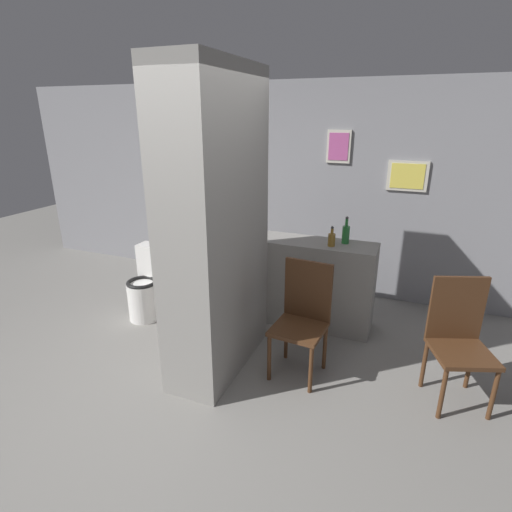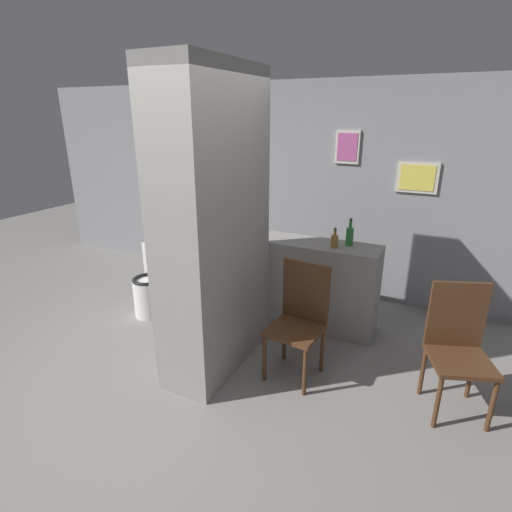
% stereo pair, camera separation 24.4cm
% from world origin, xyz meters
% --- Properties ---
extents(ground_plane, '(14.00, 14.00, 0.00)m').
position_xyz_m(ground_plane, '(0.00, 0.00, 0.00)').
color(ground_plane, gray).
extents(wall_back, '(8.00, 0.09, 2.60)m').
position_xyz_m(wall_back, '(0.00, 2.63, 1.30)').
color(wall_back, gray).
rests_on(wall_back, ground_plane).
extents(pillar_center, '(0.51, 1.20, 2.60)m').
position_xyz_m(pillar_center, '(0.09, 0.60, 1.30)').
color(pillar_center, gray).
rests_on(pillar_center, ground_plane).
extents(counter_shelf, '(1.28, 0.44, 0.95)m').
position_xyz_m(counter_shelf, '(0.70, 1.65, 0.47)').
color(counter_shelf, gray).
rests_on(counter_shelf, ground_plane).
extents(toilet, '(0.34, 0.50, 0.82)m').
position_xyz_m(toilet, '(-1.10, 1.09, 0.35)').
color(toilet, white).
rests_on(toilet, ground_plane).
extents(chair_near_pillar, '(0.47, 0.47, 1.02)m').
position_xyz_m(chair_near_pillar, '(0.82, 0.76, 0.55)').
color(chair_near_pillar, '#4C2D19').
rests_on(chair_near_pillar, ground_plane).
extents(chair_by_doorway, '(0.56, 0.56, 1.02)m').
position_xyz_m(chair_by_doorway, '(2.07, 0.87, 0.55)').
color(chair_by_doorway, '#4C2D19').
rests_on(chair_by_doorway, ground_plane).
extents(bicycle, '(1.70, 0.42, 0.66)m').
position_xyz_m(bicycle, '(-0.47, 1.72, 0.32)').
color(bicycle, black).
rests_on(bicycle, ground_plane).
extents(bottle_tall, '(0.08, 0.08, 0.29)m').
position_xyz_m(bottle_tall, '(1.00, 1.71, 1.05)').
color(bottle_tall, '#267233').
rests_on(bottle_tall, counter_shelf).
extents(bottle_short, '(0.07, 0.07, 0.21)m').
position_xyz_m(bottle_short, '(0.88, 1.57, 1.02)').
color(bottle_short, olive).
rests_on(bottle_short, counter_shelf).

